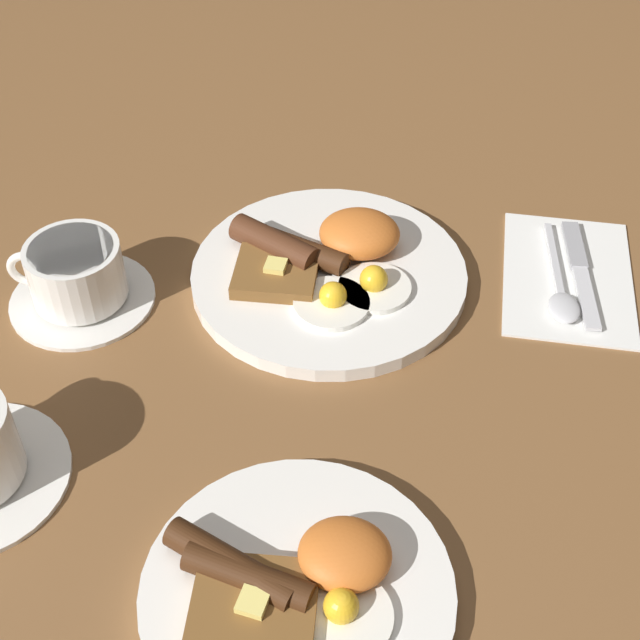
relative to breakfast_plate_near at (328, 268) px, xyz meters
name	(u,v)px	position (x,y,z in m)	size (l,w,h in m)	color
ground_plane	(329,281)	(0.00, 0.00, -0.01)	(3.00, 3.00, 0.00)	brown
breakfast_plate_near	(328,268)	(0.00, 0.00, 0.00)	(0.27, 0.27, 0.05)	white
breakfast_plate_far	(295,588)	(-0.01, 0.35, 0.00)	(0.23, 0.23, 0.05)	white
teacup_near	(77,278)	(0.24, 0.06, 0.02)	(0.14, 0.14, 0.07)	white
napkin	(568,276)	(-0.24, -0.02, -0.01)	(0.13, 0.19, 0.01)	white
knife	(579,267)	(-0.25, -0.03, -0.01)	(0.02, 0.16, 0.01)	silver
spoon	(562,296)	(-0.23, 0.01, -0.01)	(0.03, 0.15, 0.01)	silver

